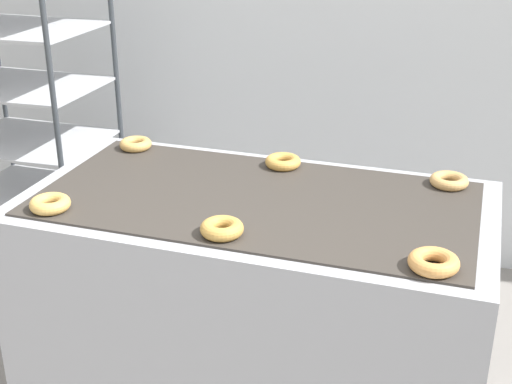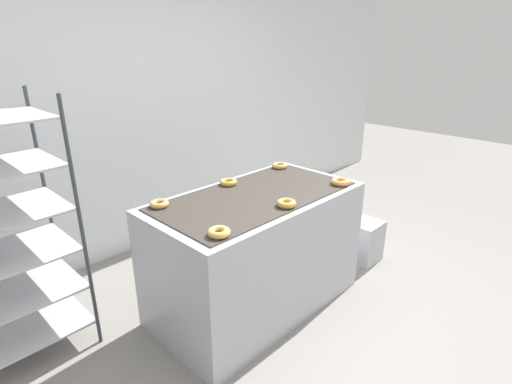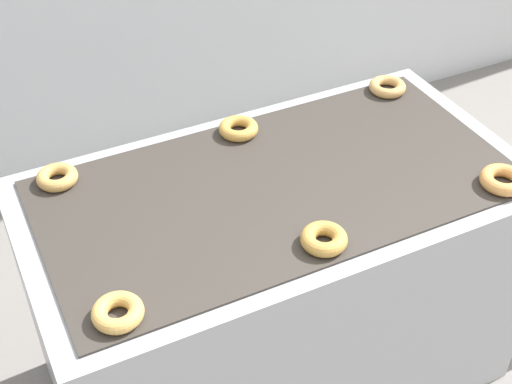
% 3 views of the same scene
% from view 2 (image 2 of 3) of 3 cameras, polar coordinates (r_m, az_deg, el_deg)
% --- Properties ---
extents(ground_plane, '(14.00, 14.00, 0.00)m').
position_cam_2_polar(ground_plane, '(2.86, 10.07, -20.71)').
color(ground_plane, gray).
extents(wall_back, '(8.00, 0.05, 2.80)m').
position_cam_2_polar(wall_back, '(3.77, -16.58, 12.60)').
color(wall_back, silver).
rests_on(wall_back, ground_plane).
extents(fryer_machine, '(1.52, 0.81, 0.89)m').
position_cam_2_polar(fryer_machine, '(2.94, 0.01, -8.51)').
color(fryer_machine, '#A8AAB2').
rests_on(fryer_machine, ground_plane).
extents(baking_rack_cart, '(0.69, 0.56, 1.63)m').
position_cam_2_polar(baking_rack_cart, '(2.76, -32.16, -5.09)').
color(baking_rack_cart, '#33383D').
rests_on(baking_rack_cart, ground_plane).
extents(glaze_bin, '(0.29, 0.39, 0.38)m').
position_cam_2_polar(glaze_bin, '(3.78, 14.33, -6.51)').
color(glaze_bin, '#A8AAB2').
rests_on(glaze_bin, ground_plane).
extents(donut_near_left, '(0.13, 0.13, 0.04)m').
position_cam_2_polar(donut_near_left, '(2.19, -5.32, -5.74)').
color(donut_near_left, '#DAA854').
rests_on(donut_near_left, fryer_machine).
extents(donut_near_center, '(0.13, 0.13, 0.04)m').
position_cam_2_polar(donut_near_center, '(2.56, 4.35, -1.62)').
color(donut_near_center, '#C49242').
rests_on(donut_near_center, fryer_machine).
extents(donut_near_right, '(0.14, 0.14, 0.04)m').
position_cam_2_polar(donut_near_right, '(3.01, 11.94, 1.46)').
color(donut_near_right, '#D4924B').
rests_on(donut_near_right, fryer_machine).
extents(donut_far_left, '(0.12, 0.12, 0.04)m').
position_cam_2_polar(donut_far_left, '(2.62, -13.65, -1.65)').
color(donut_far_left, tan).
rests_on(donut_far_left, fryer_machine).
extents(donut_far_center, '(0.13, 0.13, 0.04)m').
position_cam_2_polar(donut_far_center, '(2.95, -3.97, 1.42)').
color(donut_far_center, gold).
rests_on(donut_far_center, fryer_machine).
extents(donut_far_right, '(0.13, 0.13, 0.04)m').
position_cam_2_polar(donut_far_right, '(3.34, 3.40, 3.78)').
color(donut_far_right, tan).
rests_on(donut_far_right, fryer_machine).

